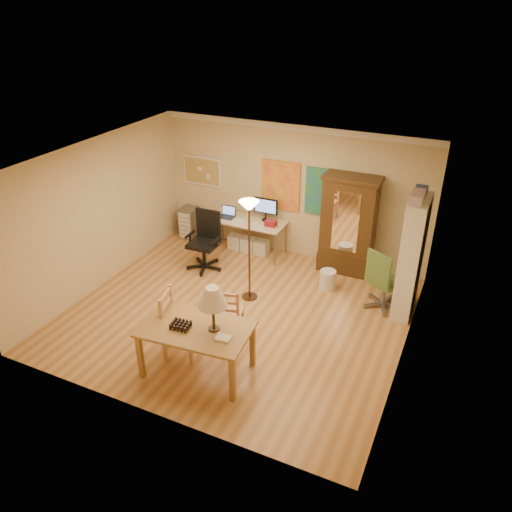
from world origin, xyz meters
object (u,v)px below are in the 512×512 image
at_px(computer_desk, 249,232).
at_px(bookshelf, 411,258).
at_px(dining_table, 202,320).
at_px(office_chair_green, 382,292).
at_px(office_chair_black, 205,253).
at_px(armoire, 348,231).

height_order(computer_desk, bookshelf, bookshelf).
distance_m(computer_desk, bookshelf, 3.51).
distance_m(dining_table, bookshelf, 3.63).
bearing_deg(dining_table, office_chair_green, 54.45).
relative_size(office_chair_black, office_chair_green, 1.04).
bearing_deg(office_chair_black, armoire, 22.85).
xyz_separation_m(office_chair_black, bookshelf, (3.85, 0.11, 0.72)).
distance_m(computer_desk, office_chair_black, 1.11).
relative_size(armoire, bookshelf, 0.94).
xyz_separation_m(dining_table, computer_desk, (-1.03, 3.66, -0.47)).
height_order(dining_table, bookshelf, bookshelf).
distance_m(dining_table, armoire, 3.88).
distance_m(office_chair_green, bookshelf, 0.82).
height_order(computer_desk, office_chair_green, computer_desk).
distance_m(office_chair_green, armoire, 1.49).
height_order(computer_desk, office_chair_black, computer_desk).
bearing_deg(armoire, computer_desk, -177.68).
height_order(office_chair_black, office_chair_green, office_chair_black).
xyz_separation_m(office_chair_black, office_chair_green, (3.48, 0.06, -0.01)).
height_order(office_chair_black, armoire, armoire).
distance_m(office_chair_black, bookshelf, 3.92).
bearing_deg(computer_desk, bookshelf, -14.58).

